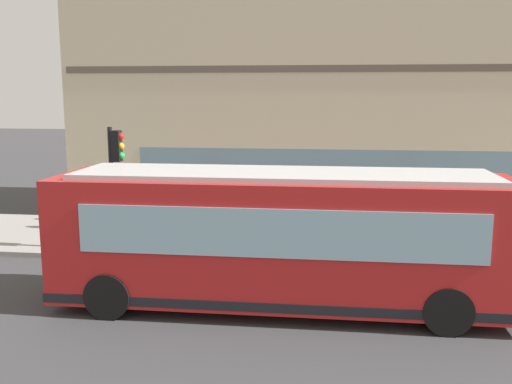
{
  "coord_description": "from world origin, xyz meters",
  "views": [
    {
      "loc": [
        -12.48,
        -0.14,
        4.76
      ],
      "look_at": [
        2.54,
        1.72,
        2.11
      ],
      "focal_mm": 39.82,
      "sensor_mm": 36.0,
      "label": 1
    }
  ],
  "objects_px": {
    "fire_hydrant": "(446,230)",
    "pedestrian_by_light_pole": "(92,193)",
    "pedestrian_near_building_entrance": "(127,198)",
    "traffic_light_down_block": "(115,165)",
    "city_bus_nearside": "(281,239)",
    "pedestrian_walking_along_curb": "(84,201)"
  },
  "relations": [
    {
      "from": "city_bus_nearside",
      "to": "pedestrian_by_light_pole",
      "type": "relative_size",
      "value": 5.69
    },
    {
      "from": "traffic_light_down_block",
      "to": "pedestrian_near_building_entrance",
      "type": "distance_m",
      "value": 4.01
    },
    {
      "from": "fire_hydrant",
      "to": "pedestrian_by_light_pole",
      "type": "bearing_deg",
      "value": 83.65
    },
    {
      "from": "city_bus_nearside",
      "to": "pedestrian_by_light_pole",
      "type": "xyz_separation_m",
      "value": [
        7.13,
        7.43,
        -0.38
      ]
    },
    {
      "from": "traffic_light_down_block",
      "to": "fire_hydrant",
      "type": "relative_size",
      "value": 4.92
    },
    {
      "from": "traffic_light_down_block",
      "to": "pedestrian_near_building_entrance",
      "type": "relative_size",
      "value": 2.37
    },
    {
      "from": "traffic_light_down_block",
      "to": "pedestrian_by_light_pole",
      "type": "bearing_deg",
      "value": 33.02
    },
    {
      "from": "pedestrian_by_light_pole",
      "to": "traffic_light_down_block",
      "type": "bearing_deg",
      "value": -146.98
    },
    {
      "from": "pedestrian_walking_along_curb",
      "to": "fire_hydrant",
      "type": "bearing_deg",
      "value": -90.73
    },
    {
      "from": "traffic_light_down_block",
      "to": "fire_hydrant",
      "type": "distance_m",
      "value": 10.36
    },
    {
      "from": "fire_hydrant",
      "to": "pedestrian_by_light_pole",
      "type": "xyz_separation_m",
      "value": [
        1.36,
        12.19,
        0.66
      ]
    },
    {
      "from": "traffic_light_down_block",
      "to": "pedestrian_walking_along_curb",
      "type": "xyz_separation_m",
      "value": [
        2.34,
        2.09,
        -1.57
      ]
    },
    {
      "from": "pedestrian_near_building_entrance",
      "to": "pedestrian_by_light_pole",
      "type": "bearing_deg",
      "value": 88.77
    },
    {
      "from": "pedestrian_by_light_pole",
      "to": "pedestrian_near_building_entrance",
      "type": "bearing_deg",
      "value": -91.23
    },
    {
      "from": "city_bus_nearside",
      "to": "fire_hydrant",
      "type": "bearing_deg",
      "value": -39.53
    },
    {
      "from": "pedestrian_near_building_entrance",
      "to": "pedestrian_by_light_pole",
      "type": "height_order",
      "value": "pedestrian_by_light_pole"
    },
    {
      "from": "city_bus_nearside",
      "to": "pedestrian_walking_along_curb",
      "type": "xyz_separation_m",
      "value": [
        5.92,
        7.22,
        -0.44
      ]
    },
    {
      "from": "city_bus_nearside",
      "to": "fire_hydrant",
      "type": "xyz_separation_m",
      "value": [
        5.77,
        -4.76,
        -1.04
      ]
    },
    {
      "from": "pedestrian_by_light_pole",
      "to": "city_bus_nearside",
      "type": "bearing_deg",
      "value": -133.79
    },
    {
      "from": "traffic_light_down_block",
      "to": "fire_hydrant",
      "type": "height_order",
      "value": "traffic_light_down_block"
    },
    {
      "from": "pedestrian_near_building_entrance",
      "to": "pedestrian_walking_along_curb",
      "type": "distance_m",
      "value": 1.62
    },
    {
      "from": "pedestrian_near_building_entrance",
      "to": "pedestrian_by_light_pole",
      "type": "distance_m",
      "value": 1.34
    }
  ]
}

